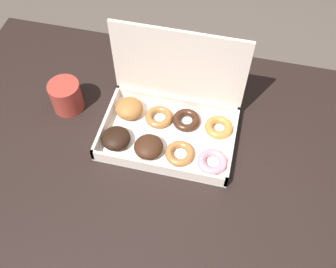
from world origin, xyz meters
TOP-DOWN VIEW (x-y plane):
  - ground_plane at (0.00, 0.00)m, footprint 8.00×8.00m
  - dining_table at (0.00, 0.00)m, footprint 1.18×0.89m
  - donut_box at (0.05, 0.11)m, footprint 0.36×0.24m
  - coffee_mug at (-0.24, 0.12)m, footprint 0.09×0.09m

SIDE VIEW (x-z plane):
  - ground_plane at x=0.00m, z-range 0.00..0.00m
  - dining_table at x=0.00m, z-range 0.28..1.02m
  - coffee_mug at x=-0.24m, z-range 0.75..0.84m
  - donut_box at x=0.05m, z-range 0.66..0.93m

